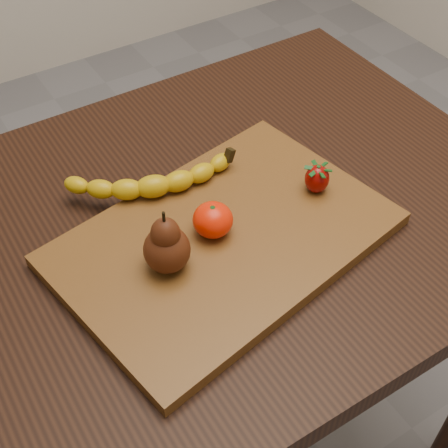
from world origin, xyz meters
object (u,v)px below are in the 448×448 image
cutting_board (224,239)px  table (200,262)px  mandarin (213,220)px  pear (166,240)px

cutting_board → table: bearing=84.3°
cutting_board → mandarin: mandarin is taller
table → pear: size_ratio=10.41×
table → cutting_board: cutting_board is taller
pear → cutting_board: bearing=5.5°
table → pear: bearing=-140.4°
cutting_board → pear: bearing=175.2°
table → mandarin: (-0.01, -0.05, 0.14)m
mandarin → cutting_board: bearing=-48.1°
pear → mandarin: 0.09m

